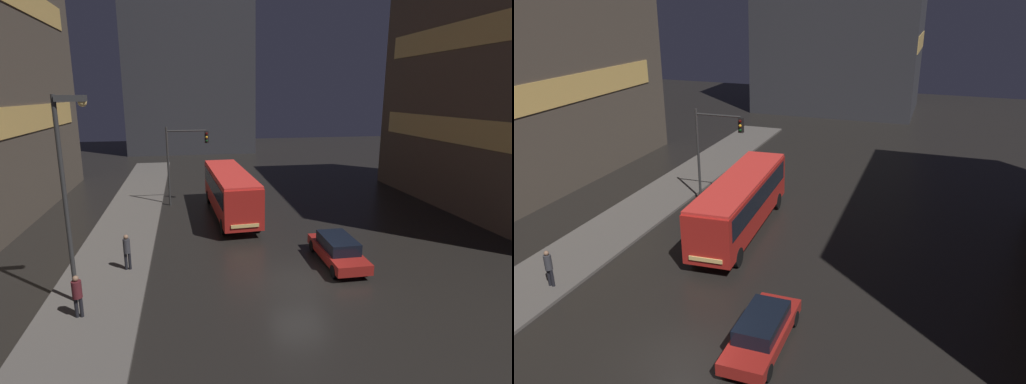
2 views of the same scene
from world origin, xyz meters
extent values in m
plane|color=black|center=(0.00, 0.00, 0.00)|extent=(120.00, 120.00, 0.00)
cube|color=#56514C|center=(-9.00, 10.00, 0.07)|extent=(4.00, 48.00, 0.15)
cube|color=#E0B25B|center=(-15.39, 10.17, 6.85)|extent=(0.24, 26.41, 1.80)
cube|color=#EAC66B|center=(13.97, 9.72, 5.97)|extent=(0.24, 17.69, 1.80)
cube|color=#EAC66B|center=(13.97, 9.72, 12.42)|extent=(0.24, 17.69, 1.80)
cube|color=#2D2D33|center=(-3.97, 46.54, 10.38)|extent=(18.00, 12.00, 20.75)
cube|color=#E0B25B|center=(4.98, 46.54, 7.95)|extent=(0.24, 10.20, 1.80)
cube|color=#E0B25B|center=(4.98, 46.54, 13.38)|extent=(0.24, 10.20, 1.80)
cube|color=#AD1E19|center=(-2.02, 10.86, 1.81)|extent=(2.99, 10.53, 2.52)
cube|color=black|center=(-2.02, 10.86, 2.32)|extent=(3.00, 9.70, 1.10)
cube|color=red|center=(-2.02, 10.86, 3.15)|extent=(2.93, 10.32, 0.16)
cube|color=#F4CC72|center=(-1.73, 5.64, 0.95)|extent=(1.69, 0.19, 0.20)
cylinder|color=black|center=(-0.70, 7.12, 0.50)|extent=(0.31, 1.01, 1.00)
cylinder|color=black|center=(-2.91, 7.00, 0.50)|extent=(0.31, 1.01, 1.00)
cylinder|color=black|center=(-1.13, 14.72, 0.50)|extent=(0.31, 1.01, 1.00)
cylinder|color=black|center=(-3.34, 14.59, 0.50)|extent=(0.31, 1.01, 1.00)
cube|color=maroon|center=(2.51, 1.76, 0.55)|extent=(1.75, 4.71, 0.50)
cube|color=black|center=(2.51, 1.76, 1.10)|extent=(1.49, 2.59, 0.60)
cylinder|color=black|center=(3.30, 0.10, 0.32)|extent=(0.20, 0.64, 0.64)
cylinder|color=black|center=(1.71, 0.10, 0.32)|extent=(0.20, 0.64, 0.64)
cylinder|color=black|center=(3.30, 3.41, 0.32)|extent=(0.20, 0.64, 0.64)
cylinder|color=black|center=(1.72, 3.42, 0.32)|extent=(0.20, 0.64, 0.64)
cylinder|color=black|center=(-8.08, 2.45, 0.58)|extent=(0.14, 0.14, 0.86)
cylinder|color=black|center=(-7.90, 2.45, 0.58)|extent=(0.14, 0.14, 0.86)
cylinder|color=#333338|center=(-7.99, 2.45, 1.36)|extent=(0.46, 0.46, 0.71)
sphere|color=#8C664C|center=(-7.99, 2.45, 1.83)|extent=(0.22, 0.22, 0.22)
cylinder|color=black|center=(-9.36, -1.66, 0.56)|extent=(0.14, 0.14, 0.82)
cylinder|color=black|center=(-9.18, -1.66, 0.56)|extent=(0.14, 0.14, 0.82)
cylinder|color=#4C191E|center=(-9.27, -1.66, 1.31)|extent=(0.51, 0.51, 0.68)
sphere|color=#8C664C|center=(-9.27, -1.66, 1.76)|extent=(0.22, 0.22, 0.22)
cylinder|color=#2D2D2D|center=(-6.35, 14.39, 3.04)|extent=(0.16, 0.16, 6.08)
cylinder|color=#2D2D2D|center=(-4.86, 14.39, 5.78)|extent=(2.98, 0.12, 0.12)
cube|color=black|center=(-3.37, 14.39, 5.28)|extent=(0.30, 0.24, 0.90)
sphere|color=#390706|center=(-3.37, 14.25, 5.56)|extent=(0.18, 0.18, 0.18)
sphere|color=gold|center=(-3.37, 14.25, 5.28)|extent=(0.18, 0.18, 0.18)
sphere|color=black|center=(-3.37, 14.25, 5.00)|extent=(0.18, 0.18, 0.18)
cylinder|color=#2D2D2D|center=(-9.69, -0.38, 4.33)|extent=(0.18, 0.18, 8.36)
cube|color=#383838|center=(-9.09, -0.38, 8.36)|extent=(1.10, 0.36, 0.24)
sphere|color=#F4CC72|center=(-8.69, -0.38, 8.21)|extent=(0.32, 0.32, 0.32)
camera|label=1|loc=(-4.97, -16.42, 8.54)|focal=28.00mm
camera|label=2|loc=(7.87, -12.97, 12.44)|focal=35.00mm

